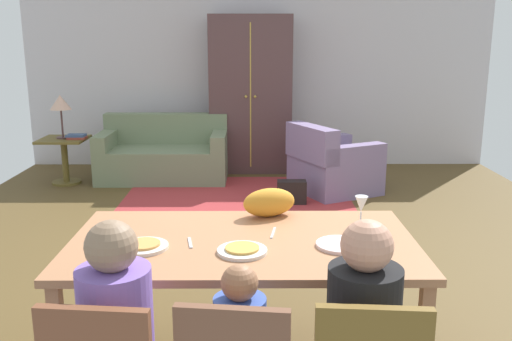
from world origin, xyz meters
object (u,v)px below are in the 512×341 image
cat (269,202)px  couch (164,156)px  armoire (251,94)px  plate_near_woman (340,245)px  table_lamp (60,104)px  dining_table (243,252)px  plate_near_man (144,247)px  side_table (65,154)px  handbag (292,192)px  book_upper (76,135)px  wine_glass (361,206)px  armchair (331,166)px  plate_near_child (242,251)px  book_lower (77,138)px

cat → couch: (-1.26, 3.94, -0.54)m
cat → armoire: armoire is taller
plate_near_woman → table_lamp: (-2.81, 4.18, 0.24)m
dining_table → plate_near_woman: plate_near_woman is taller
plate_near_man → side_table: (-1.81, 4.20, -0.39)m
plate_near_woman → handbag: 3.34m
book_upper → dining_table: bearing=-62.1°
wine_glass → book_upper: (-2.79, 3.86, -0.27)m
plate_near_man → cat: cat is taller
dining_table → couch: size_ratio=1.11×
armchair → book_upper: (-3.13, 0.39, 0.30)m
side_table → plate_near_man: bearing=-66.7°
dining_table → book_upper: dining_table is taller
plate_near_child → armoire: bearing=89.7°
couch → book_upper: couch is taller
dining_table → table_lamp: (-2.31, 4.08, 0.32)m
plate_near_woman → plate_near_child: bearing=-170.9°
plate_near_woman → couch: bearing=109.9°
wine_glass → plate_near_child: bearing=-151.2°
couch → armoire: bearing=23.4°
plate_near_man → side_table: bearing=113.3°
armchair → book_upper: size_ratio=5.23×
dining_table → plate_near_man: (-0.50, -0.12, 0.08)m
armoire → book_upper: 2.34m
side_table → couch: bearing=12.0°
table_lamp → book_lower: 0.46m
plate_near_man → couch: 4.52m
book_upper → wine_glass: bearing=-54.1°
plate_near_child → armoire: size_ratio=0.12×
plate_near_woman → table_lamp: 5.05m
cat → side_table: size_ratio=0.55×
armchair → side_table: bearing=172.7°
couch → book_lower: (-1.02, -0.31, 0.29)m
dining_table → plate_near_man: 0.52m
table_lamp → handbag: bearing=-17.8°
couch → side_table: bearing=-168.0°
plate_near_child → book_lower: 4.72m
book_lower → couch: bearing=16.8°
cat → wine_glass: bearing=-42.9°
plate_near_child → side_table: bearing=118.5°
couch → armoire: 1.44m
wine_glass → armchair: (0.33, 3.48, -0.57)m
plate_near_child → book_upper: 4.74m
wine_glass → cat: (-0.50, 0.22, -0.05)m
armoire → side_table: size_ratio=3.62×
book_lower → wine_glass: bearing=-54.2°
book_upper → couch: bearing=15.9°
armoire → wine_glass: bearing=-82.3°
side_table → armoire: bearing=17.7°
armchair → handbag: bearing=-136.5°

